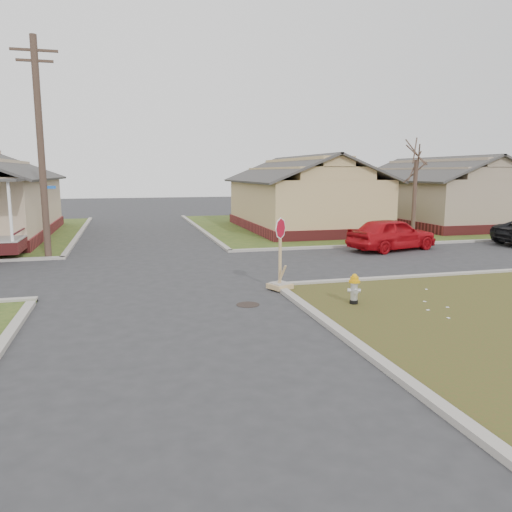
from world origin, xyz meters
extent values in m
plane|color=#2C2D2F|center=(0.00, 0.00, 0.00)|extent=(120.00, 120.00, 0.00)
cube|color=#314A1A|center=(22.00, 18.00, 0.03)|extent=(37.00, 19.00, 0.05)
cylinder|color=black|center=(2.20, -0.50, 0.01)|extent=(0.64, 0.64, 0.01)
cube|color=maroon|center=(10.00, 16.50, 0.30)|extent=(7.20, 11.20, 0.60)
cube|color=tan|center=(10.00, 16.50, 1.90)|extent=(7.00, 11.00, 2.60)
cube|color=maroon|center=(20.00, 16.50, 0.30)|extent=(7.20, 11.20, 0.60)
cube|color=tan|center=(20.00, 16.50, 1.90)|extent=(7.00, 11.00, 2.60)
cylinder|color=#443027|center=(-4.20, 8.90, 4.50)|extent=(0.28, 0.28, 9.00)
cube|color=#443027|center=(-4.20, 8.90, 8.40)|extent=(1.80, 0.10, 0.10)
cube|color=#443027|center=(-4.20, 8.90, 8.00)|extent=(1.40, 0.10, 0.10)
cylinder|color=#443027|center=(14.00, 10.20, 2.15)|extent=(0.22, 0.22, 4.20)
cylinder|color=black|center=(5.01, -1.29, 0.10)|extent=(0.23, 0.23, 0.10)
cylinder|color=silver|center=(5.01, -1.29, 0.39)|extent=(0.20, 0.20, 0.48)
sphere|color=silver|center=(5.01, -1.29, 0.63)|extent=(0.20, 0.20, 0.20)
cylinder|color=#E5A30C|center=(5.01, -1.29, 0.67)|extent=(0.31, 0.31, 0.06)
cylinder|color=#E5A30C|center=(5.01, -1.29, 0.75)|extent=(0.23, 0.23, 0.10)
sphere|color=#E5A30C|center=(5.01, -1.29, 0.81)|extent=(0.16, 0.16, 0.16)
cube|color=tan|center=(3.59, 0.96, 0.12)|extent=(0.61, 0.61, 0.15)
cube|color=#A8A09A|center=(3.59, 0.96, 0.22)|extent=(0.50, 0.50, 0.04)
cube|color=tan|center=(3.59, 0.96, 1.19)|extent=(0.09, 0.04, 2.08)
cylinder|color=#AC0B23|center=(3.59, 0.92, 1.93)|extent=(0.56, 0.24, 0.59)
cylinder|color=white|center=(3.59, 0.93, 1.93)|extent=(0.63, 0.27, 0.67)
imported|color=#B60D14|center=(11.09, 7.33, 0.76)|extent=(4.78, 2.88, 1.52)
camera|label=1|loc=(-0.99, -13.49, 3.63)|focal=35.00mm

